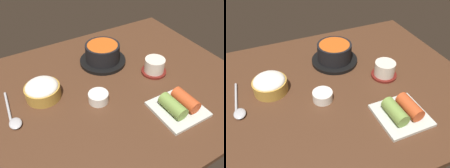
{
  "view_description": "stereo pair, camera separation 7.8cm",
  "coord_description": "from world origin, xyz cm",
  "views": [
    {
      "loc": [
        -28.27,
        -53.61,
        55.31
      ],
      "look_at": [
        2.0,
        -2.0,
        5.0
      ],
      "focal_mm": 37.69,
      "sensor_mm": 36.0,
      "label": 1
    },
    {
      "loc": [
        -21.3,
        -57.11,
        55.31
      ],
      "look_at": [
        2.0,
        -2.0,
        5.0
      ],
      "focal_mm": 37.69,
      "sensor_mm": 36.0,
      "label": 2
    }
  ],
  "objects": [
    {
      "name": "stone_pot",
      "position": [
        7.53,
        14.62,
        5.71
      ],
      "size": [
        17.96,
        17.96,
        7.82
      ],
      "color": "black",
      "rests_on": "dining_table"
    },
    {
      "name": "tea_cup_with_saucer",
      "position": [
        20.74,
        -0.86,
        4.82
      ],
      "size": [
        9.3,
        9.3,
        5.77
      ],
      "color": "maroon",
      "rests_on": "dining_table"
    },
    {
      "name": "dining_table",
      "position": [
        0.0,
        0.0,
        1.0
      ],
      "size": [
        100.0,
        76.0,
        2.0
      ],
      "primitive_type": "cube",
      "color": "#4C2D1C",
      "rests_on": "ground"
    },
    {
      "name": "kimchi_plate",
      "position": [
        14.98,
        -20.15,
        4.04
      ],
      "size": [
        14.66,
        14.66,
        5.21
      ],
      "color": "silver",
      "rests_on": "dining_table"
    },
    {
      "name": "spoon",
      "position": [
        -29.96,
        1.68,
        2.62
      ],
      "size": [
        3.6,
        17.83,
        1.35
      ],
      "color": "#B7B7BC",
      "rests_on": "dining_table"
    },
    {
      "name": "rice_bowl",
      "position": [
        -18.9,
        6.85,
        5.1
      ],
      "size": [
        11.44,
        11.44,
        6.31
      ],
      "color": "#B78C38",
      "rests_on": "dining_table"
    },
    {
      "name": "banchan_cup_center",
      "position": [
        -4.27,
        -4.07,
        3.72
      ],
      "size": [
        6.54,
        6.54,
        3.2
      ],
      "color": "white",
      "rests_on": "dining_table"
    }
  ]
}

